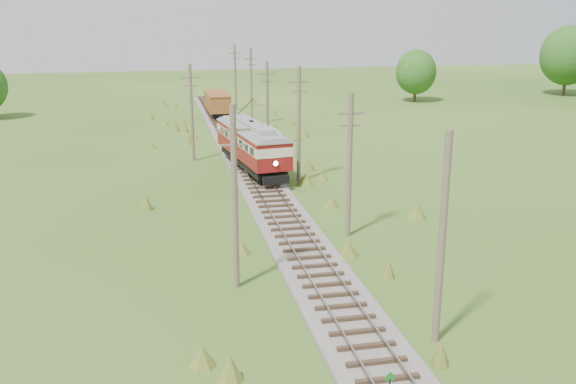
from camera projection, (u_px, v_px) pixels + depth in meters
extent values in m
cube|color=#605B54|center=(253.00, 173.00, 53.04)|extent=(3.60, 96.00, 0.25)
cube|color=#726659|center=(244.00, 169.00, 52.80)|extent=(0.08, 96.00, 0.17)
cube|color=#726659|center=(261.00, 168.00, 53.08)|extent=(0.08, 96.00, 0.17)
cube|color=#2D2116|center=(253.00, 170.00, 52.98)|extent=(2.40, 96.00, 0.16)
cube|color=#1B7C24|center=(390.00, 378.00, 22.21)|extent=(0.45, 0.03, 0.45)
cube|color=black|center=(252.00, 161.00, 53.21)|extent=(3.93, 11.37, 0.45)
cube|color=maroon|center=(252.00, 149.00, 52.93)|extent=(4.49, 12.39, 1.11)
cube|color=beige|center=(252.00, 138.00, 52.68)|extent=(4.52, 12.45, 0.71)
cube|color=black|center=(252.00, 138.00, 52.68)|extent=(4.47, 11.92, 0.56)
cube|color=maroon|center=(252.00, 132.00, 52.54)|extent=(4.49, 12.39, 0.30)
cube|color=gray|center=(251.00, 128.00, 52.45)|extent=(4.56, 12.52, 0.38)
cube|color=gray|center=(251.00, 124.00, 52.36)|extent=(2.52, 9.17, 0.40)
sphere|color=#FFF2BF|center=(276.00, 163.00, 47.34)|extent=(0.36, 0.36, 0.36)
cylinder|color=black|center=(245.00, 107.00, 53.69)|extent=(0.71, 4.67, 1.95)
cylinder|color=black|center=(260.00, 175.00, 48.83)|extent=(0.23, 0.82, 0.81)
cylinder|color=black|center=(279.00, 174.00, 49.32)|extent=(0.23, 0.82, 0.81)
cylinder|color=black|center=(229.00, 151.00, 57.12)|extent=(0.23, 0.82, 0.81)
cylinder|color=black|center=(245.00, 150.00, 57.62)|extent=(0.23, 0.82, 0.81)
cube|color=black|center=(218.00, 111.00, 79.93)|extent=(2.05, 6.99, 0.48)
cube|color=brown|center=(217.00, 102.00, 79.60)|extent=(2.56, 7.77, 1.94)
cube|color=brown|center=(217.00, 93.00, 79.32)|extent=(2.61, 7.92, 0.12)
cylinder|color=black|center=(214.00, 114.00, 77.59)|extent=(0.12, 0.78, 0.78)
cylinder|color=black|center=(226.00, 113.00, 77.88)|extent=(0.12, 0.78, 0.78)
cylinder|color=black|center=(210.00, 108.00, 81.96)|extent=(0.12, 0.78, 0.78)
cylinder|color=black|center=(221.00, 108.00, 82.25)|extent=(0.12, 0.78, 0.78)
cone|color=gray|center=(266.00, 127.00, 70.92)|extent=(3.03, 3.03, 1.14)
cone|color=gray|center=(275.00, 131.00, 70.24)|extent=(1.71, 1.71, 0.66)
cylinder|color=brown|center=(442.00, 240.00, 25.18)|extent=(0.30, 0.30, 8.80)
cylinder|color=brown|center=(349.00, 166.00, 37.48)|extent=(0.30, 0.30, 8.60)
cube|color=brown|center=(351.00, 114.00, 36.63)|extent=(1.60, 0.12, 0.12)
cube|color=brown|center=(350.00, 126.00, 36.82)|extent=(1.20, 0.10, 0.10)
cylinder|color=brown|center=(299.00, 125.00, 49.64)|extent=(0.30, 0.30, 9.00)
cube|color=brown|center=(299.00, 82.00, 48.74)|extent=(1.60, 0.12, 0.12)
cube|color=brown|center=(299.00, 91.00, 48.93)|extent=(1.20, 0.10, 0.10)
cylinder|color=brown|center=(267.00, 105.00, 61.92)|extent=(0.30, 0.30, 8.40)
cube|color=brown|center=(267.00, 74.00, 61.10)|extent=(1.60, 0.12, 0.12)
cube|color=brown|center=(267.00, 81.00, 61.29)|extent=(1.20, 0.10, 0.10)
cylinder|color=brown|center=(251.00, 87.00, 74.17)|extent=(0.30, 0.30, 8.90)
cube|color=brown|center=(251.00, 59.00, 73.28)|extent=(1.60, 0.12, 0.12)
cube|color=brown|center=(251.00, 65.00, 73.47)|extent=(1.20, 0.10, 0.10)
cylinder|color=brown|center=(235.00, 77.00, 86.40)|extent=(0.30, 0.30, 8.70)
cube|color=brown|center=(235.00, 53.00, 85.53)|extent=(1.60, 0.12, 0.12)
cube|color=brown|center=(235.00, 59.00, 85.72)|extent=(1.20, 0.10, 0.10)
cylinder|color=brown|center=(235.00, 199.00, 30.31)|extent=(0.30, 0.30, 9.00)
cube|color=brown|center=(233.00, 130.00, 29.40)|extent=(1.60, 0.12, 0.12)
cube|color=brown|center=(233.00, 145.00, 29.59)|extent=(1.20, 0.10, 0.10)
cylinder|color=brown|center=(192.00, 113.00, 56.66)|extent=(0.30, 0.30, 8.60)
cube|color=brown|center=(190.00, 78.00, 55.81)|extent=(1.60, 0.12, 0.12)
cube|color=brown|center=(190.00, 86.00, 56.00)|extent=(1.20, 0.10, 0.10)
cylinder|color=#38281C|center=(565.00, 84.00, 101.23)|extent=(0.50, 0.50, 3.60)
ellipsoid|color=#1F5118|center=(568.00, 55.00, 100.03)|extent=(8.40, 8.40, 9.24)
cylinder|color=#38281C|center=(415.00, 93.00, 94.39)|extent=(0.50, 0.50, 2.52)
ellipsoid|color=#1F5118|center=(416.00, 72.00, 93.55)|extent=(5.88, 5.88, 6.47)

